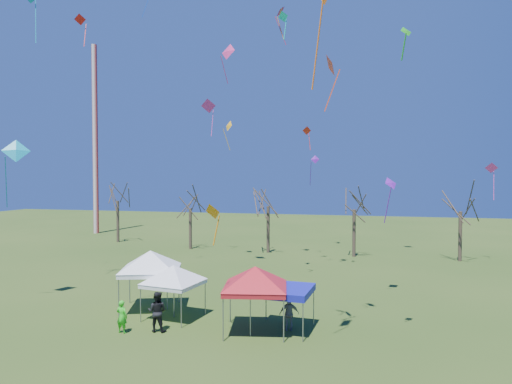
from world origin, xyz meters
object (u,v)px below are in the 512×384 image
tree_3 (354,193)px  tent_blue (283,291)px  radio_mast (95,140)px  tree_1 (190,194)px  tent_red (255,271)px  person_green (122,317)px  person_grey (289,314)px  tree_2 (268,190)px  tent_white_west (150,255)px  person_dark (157,312)px  tree_0 (117,186)px  tree_4 (461,194)px  tent_white_mid (174,269)px

tree_3 → tent_blue: tree_3 is taller
radio_mast → tree_1: bearing=-28.5°
tent_red → person_green: bearing=-164.6°
person_green → person_grey: size_ratio=0.96×
tree_2 → tent_white_west: bearing=-96.6°
person_dark → person_grey: person_dark is taller
radio_mast → person_dark: size_ratio=12.68×
tree_0 → tree_1: (10.08, -2.73, -0.70)m
tree_2 → person_green: size_ratio=5.12×
tree_0 → person_dark: (18.10, -26.95, -5.50)m
radio_mast → tree_1: 20.72m
tree_4 → tent_white_west: 28.70m
tree_1 → tent_white_west: size_ratio=1.78×
tree_2 → tent_white_west: (-2.39, -20.65, -3.12)m
tree_3 → tent_blue: bearing=-97.2°
tree_0 → person_grey: (24.38, -25.25, -5.65)m
tree_1 → tree_4: (26.12, -0.65, 0.27)m
tree_3 → tree_2: bearing=177.7°
tree_1 → person_grey: bearing=-57.6°
tree_1 → person_dark: bearing=-71.7°
radio_mast → tree_3: bearing=-16.3°
tree_1 → tree_3: bearing=-2.1°
tree_1 → person_grey: 27.13m
tent_white_west → tree_2: bearing=83.4°
person_green → person_dark: bearing=-152.6°
radio_mast → person_green: 43.18m
tent_white_mid → tent_blue: (6.06, -0.51, -0.69)m
person_green → tent_white_west: bearing=-77.0°
tent_white_west → tree_1: bearing=106.0°
tree_2 → tree_4: bearing=-1.2°
tree_1 → tent_blue: tree_1 is taller
tree_3 → person_green: 26.85m
tree_4 → person_dark: size_ratio=4.00×
tree_2 → radio_mast: bearing=159.4°
tree_0 → tree_4: bearing=-5.3°
tree_3 → person_dark: 25.70m
radio_mast → tree_3: radio_mast is taller
tent_white_west → tent_blue: bearing=-11.6°
tree_1 → person_green: size_ratio=4.72×
tree_2 → tent_red: (4.31, -22.82, -3.28)m
radio_mast → tree_1: radio_mast is taller
tree_2 → tent_blue: 23.39m
tent_white_west → person_grey: tent_white_west is taller
radio_mast → person_dark: (25.25, -33.57, -11.51)m
tent_white_west → person_green: bearing=-83.6°
radio_mast → person_green: size_ratio=15.64×
person_dark → tent_white_west: bearing=-63.1°
tree_4 → tent_white_mid: bearing=-130.3°
tree_1 → tree_2: 8.42m
tent_white_west → tent_red: bearing=-17.9°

